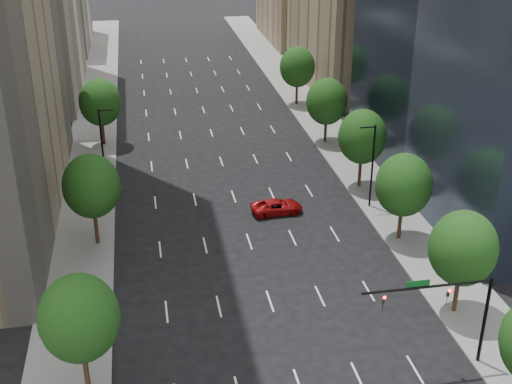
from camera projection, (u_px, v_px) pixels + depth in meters
sidewalk_left at (86, 207)px, 70.09m from camera, size 6.00×200.00×0.15m
sidewalk_right at (372, 185)px, 75.06m from camera, size 6.00×200.00×0.15m
filler_left at (50, 0)px, 132.50m from camera, size 14.00×26.00×18.00m
filler_right at (301, 0)px, 138.26m from camera, size 14.00×26.00×16.00m
tree_right_1 at (463, 248)px, 51.03m from camera, size 5.20×5.20×8.75m
tree_right_2 at (404, 185)px, 61.78m from camera, size 5.20×5.20×8.61m
tree_right_3 at (362, 137)px, 72.35m from camera, size 5.20×5.20×8.89m
tree_right_4 at (327, 102)px, 85.01m from camera, size 5.20×5.20×8.46m
tree_right_5 at (297, 67)px, 99.14m from camera, size 5.20×5.20×8.75m
tree_left_0 at (79, 318)px, 42.98m from camera, size 5.20×5.20×8.75m
tree_left_1 at (91, 186)px, 60.71m from camera, size 5.20×5.20×8.97m
tree_left_2 at (100, 102)px, 83.99m from camera, size 5.20×5.20×8.68m
streetlight_rn at (372, 164)px, 68.25m from camera, size 1.70×0.20×9.00m
streetlight_ln at (103, 146)px, 72.85m from camera, size 1.70×0.20×9.00m
traffic_signal at (454, 304)px, 45.36m from camera, size 9.12×0.40×7.38m
car_red_far at (277, 207)px, 68.73m from camera, size 5.42×2.78×1.46m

